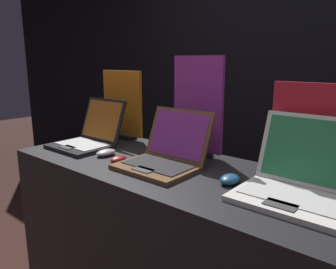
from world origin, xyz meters
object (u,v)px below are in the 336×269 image
(mouse_middle, at_px, (118,159))
(promo_stand_middle, at_px, (198,109))
(laptop_front, at_px, (89,136))
(promo_stand_front, at_px, (122,107))
(mouse_back, at_px, (230,179))
(mouse_front, at_px, (106,153))
(laptop_middle, at_px, (165,154))
(laptop_back, at_px, (298,180))
(promo_stand_back, at_px, (317,137))

(mouse_middle, relative_size, promo_stand_middle, 0.18)
(laptop_front, bearing_deg, promo_stand_middle, 23.93)
(promo_stand_front, height_order, mouse_back, promo_stand_front)
(mouse_front, distance_m, laptop_middle, 0.36)
(laptop_back, height_order, promo_stand_back, promo_stand_back)
(promo_stand_middle, bearing_deg, laptop_middle, -90.00)
(mouse_back, distance_m, promo_stand_back, 0.38)
(promo_stand_front, bearing_deg, mouse_back, -15.98)
(mouse_front, bearing_deg, laptop_middle, 9.77)
(promo_stand_middle, relative_size, laptop_back, 1.34)
(promo_stand_middle, relative_size, promo_stand_back, 1.27)
(promo_stand_back, bearing_deg, mouse_front, -162.61)
(promo_stand_front, height_order, laptop_middle, promo_stand_front)
(laptop_middle, bearing_deg, mouse_back, 0.59)
(mouse_back, height_order, promo_stand_back, promo_stand_back)
(mouse_front, bearing_deg, mouse_back, 5.30)
(laptop_middle, height_order, mouse_middle, laptop_middle)
(laptop_middle, height_order, laptop_back, laptop_back)
(mouse_back, bearing_deg, laptop_front, -179.96)
(mouse_back, bearing_deg, laptop_back, 10.01)
(promo_stand_front, distance_m, laptop_back, 1.19)
(laptop_middle, height_order, promo_stand_back, promo_stand_back)
(mouse_middle, bearing_deg, laptop_middle, 22.10)
(promo_stand_back, bearing_deg, mouse_back, -137.21)
(laptop_middle, relative_size, mouse_middle, 3.78)
(mouse_back, bearing_deg, mouse_middle, -170.54)
(mouse_middle, bearing_deg, promo_stand_middle, 57.55)
(laptop_middle, distance_m, mouse_middle, 0.24)
(laptop_back, distance_m, mouse_back, 0.26)
(laptop_back, bearing_deg, mouse_middle, -170.37)
(mouse_back, bearing_deg, promo_stand_middle, 143.08)
(promo_stand_back, bearing_deg, laptop_middle, -158.33)
(promo_stand_front, bearing_deg, laptop_middle, -24.76)
(promo_stand_front, bearing_deg, laptop_front, -90.00)
(laptop_back, bearing_deg, promo_stand_back, 90.00)
(promo_stand_front, relative_size, mouse_middle, 4.59)
(laptop_back, relative_size, promo_stand_back, 0.95)
(laptop_middle, height_order, mouse_back, laptop_middle)
(laptop_middle, distance_m, promo_stand_middle, 0.32)
(mouse_front, bearing_deg, mouse_middle, -12.77)
(promo_stand_middle, xyz_separation_m, laptop_back, (0.58, -0.21, -0.18))
(mouse_middle, xyz_separation_m, promo_stand_middle, (0.22, 0.35, 0.23))
(promo_stand_middle, bearing_deg, mouse_front, -137.76)
(mouse_front, distance_m, mouse_middle, 0.13)
(mouse_front, height_order, promo_stand_front, promo_stand_front)
(laptop_front, xyz_separation_m, mouse_middle, (0.35, -0.09, -0.05))
(mouse_back, bearing_deg, promo_stand_front, 164.02)
(promo_stand_back, bearing_deg, promo_stand_middle, 177.58)
(mouse_back, relative_size, promo_stand_back, 0.25)
(laptop_middle, relative_size, promo_stand_middle, 0.69)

